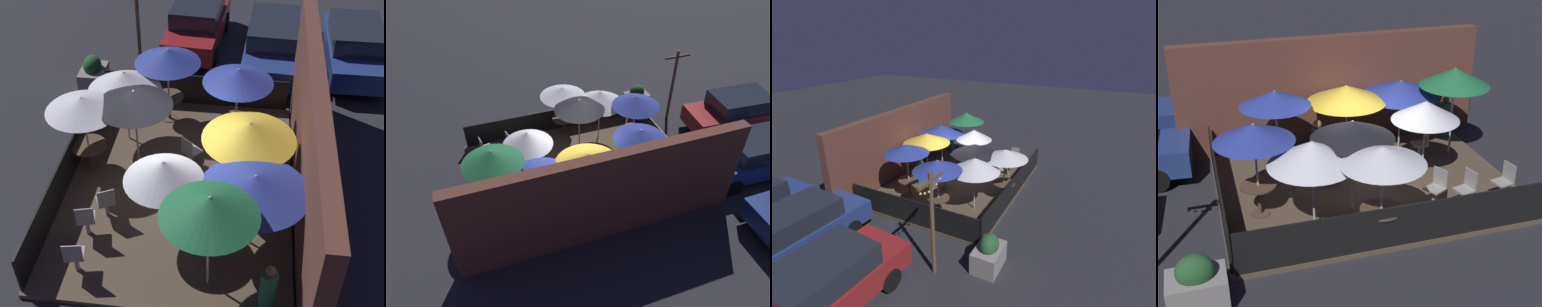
% 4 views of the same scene
% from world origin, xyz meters
% --- Properties ---
extents(ground_plane, '(60.00, 60.00, 0.00)m').
position_xyz_m(ground_plane, '(0.00, 0.00, 0.00)').
color(ground_plane, '#26262B').
extents(patio_deck, '(7.29, 5.56, 0.12)m').
position_xyz_m(patio_deck, '(0.00, 0.00, 0.06)').
color(patio_deck, brown).
rests_on(patio_deck, ground_plane).
extents(building_wall, '(8.89, 0.36, 3.23)m').
position_xyz_m(building_wall, '(0.00, 3.01, 1.61)').
color(building_wall, brown).
rests_on(building_wall, ground_plane).
extents(fence_front, '(7.09, 0.05, 0.95)m').
position_xyz_m(fence_front, '(0.00, -2.73, 0.59)').
color(fence_front, black).
rests_on(fence_front, patio_deck).
extents(fence_side_left, '(0.05, 5.36, 0.95)m').
position_xyz_m(fence_side_left, '(-3.60, 0.00, 0.59)').
color(fence_side_left, black).
rests_on(fence_side_left, patio_deck).
extents(patio_umbrella_0, '(1.79, 1.79, 2.25)m').
position_xyz_m(patio_umbrella_0, '(-2.75, -0.67, 2.16)').
color(patio_umbrella_0, '#B2B2B7').
rests_on(patio_umbrella_0, patio_deck).
extents(patio_umbrella_1, '(1.81, 1.81, 2.26)m').
position_xyz_m(patio_umbrella_1, '(-1.95, 1.26, 2.18)').
color(patio_umbrella_1, '#B2B2B7').
rests_on(patio_umbrella_1, patio_deck).
extents(patio_umbrella_2, '(1.80, 1.80, 2.15)m').
position_xyz_m(patio_umbrella_2, '(-0.42, -2.35, 2.08)').
color(patio_umbrella_2, '#B2B2B7').
rests_on(patio_umbrella_2, patio_deck).
extents(patio_umbrella_3, '(1.91, 1.91, 2.12)m').
position_xyz_m(patio_umbrella_3, '(-1.69, -1.63, 1.98)').
color(patio_umbrella_3, '#B2B2B7').
rests_on(patio_umbrella_3, patio_deck).
extents(patio_umbrella_4, '(2.17, 2.17, 2.09)m').
position_xyz_m(patio_umbrella_4, '(0.02, 1.64, 1.98)').
color(patio_umbrella_4, '#B2B2B7').
rests_on(patio_umbrella_4, patio_deck).
extents(patio_umbrella_5, '(1.72, 1.72, 2.08)m').
position_xyz_m(patio_umbrella_5, '(1.56, -0.07, 1.95)').
color(patio_umbrella_5, '#B2B2B7').
rests_on(patio_umbrella_5, patio_deck).
extents(patio_umbrella_6, '(1.90, 1.90, 2.50)m').
position_xyz_m(patio_umbrella_6, '(2.86, 1.00, 2.37)').
color(patio_umbrella_6, '#B2B2B7').
rests_on(patio_umbrella_6, patio_deck).
extents(patio_umbrella_7, '(1.88, 1.88, 2.26)m').
position_xyz_m(patio_umbrella_7, '(-0.68, -1.15, 2.17)').
color(patio_umbrella_7, '#B2B2B7').
rests_on(patio_umbrella_7, patio_deck).
extents(patio_umbrella_8, '(2.29, 2.29, 2.01)m').
position_xyz_m(patio_umbrella_8, '(1.66, 1.82, 1.92)').
color(patio_umbrella_8, '#B2B2B7').
rests_on(patio_umbrella_8, patio_deck).
extents(dining_table_0, '(0.83, 0.83, 0.77)m').
position_xyz_m(dining_table_0, '(-2.75, -0.67, 0.73)').
color(dining_table_0, '#4C3828').
rests_on(dining_table_0, patio_deck).
extents(dining_table_1, '(0.86, 0.86, 0.71)m').
position_xyz_m(dining_table_1, '(-1.95, 1.26, 0.68)').
color(dining_table_1, '#4C3828').
rests_on(dining_table_1, patio_deck).
extents(dining_table_2, '(0.91, 0.91, 0.71)m').
position_xyz_m(dining_table_2, '(-0.42, -2.35, 0.69)').
color(dining_table_2, '#4C3828').
rests_on(dining_table_2, patio_deck).
extents(patio_chair_0, '(0.54, 0.54, 0.93)m').
position_xyz_m(patio_chair_0, '(1.28, -1.49, 0.62)').
color(patio_chair_0, gray).
rests_on(patio_chair_0, patio_deck).
extents(patio_chair_1, '(0.47, 0.47, 0.96)m').
position_xyz_m(patio_chair_1, '(2.92, -1.75, 0.65)').
color(patio_chair_1, gray).
rests_on(patio_chair_1, patio_deck).
extents(patio_chair_2, '(0.48, 0.48, 0.95)m').
position_xyz_m(patio_chair_2, '(1.89, -1.79, 0.64)').
color(patio_chair_2, gray).
rests_on(patio_chair_2, patio_deck).
extents(patio_chair_3, '(0.44, 0.44, 0.94)m').
position_xyz_m(patio_chair_3, '(1.94, 0.84, 0.64)').
color(patio_chair_3, gray).
rests_on(patio_chair_3, patio_deck).
extents(patio_chair_4, '(0.56, 0.56, 0.96)m').
position_xyz_m(patio_chair_4, '(-0.71, 0.19, 0.65)').
color(patio_chair_4, gray).
rests_on(patio_chair_4, patio_deck).
extents(patron_0, '(0.38, 0.38, 1.24)m').
position_xyz_m(patron_0, '(3.30, 2.21, 0.68)').
color(patron_0, '#236642').
rests_on(patron_0, patio_deck).
extents(patron_1, '(0.45, 0.45, 1.27)m').
position_xyz_m(patron_1, '(-0.83, 1.48, 0.70)').
color(patron_1, '#236642').
rests_on(patron_1, patio_deck).
extents(planter_box, '(1.07, 0.75, 1.12)m').
position_xyz_m(planter_box, '(-4.25, -3.29, 0.49)').
color(planter_box, gray).
rests_on(planter_box, ground_plane).
extents(light_post, '(1.10, 0.12, 3.21)m').
position_xyz_m(light_post, '(-5.15, -1.98, 1.82)').
color(light_post, brown).
rests_on(light_post, ground_plane).
extents(parked_car_0, '(4.39, 2.03, 1.62)m').
position_xyz_m(parked_car_0, '(-7.48, -0.39, 0.85)').
color(parked_car_0, maroon).
rests_on(parked_car_0, ground_plane).
extents(parked_car_1, '(4.62, 1.99, 1.62)m').
position_xyz_m(parked_car_1, '(-6.39, 2.21, 0.85)').
color(parked_car_1, navy).
rests_on(parked_car_1, ground_plane).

